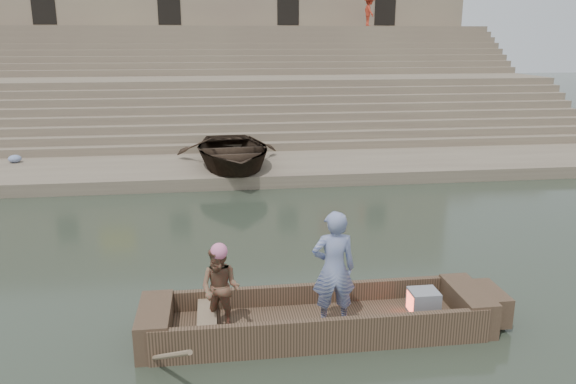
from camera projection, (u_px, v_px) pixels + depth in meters
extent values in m
plane|color=#242E23|center=(204.00, 267.00, 11.66)|extent=(120.00, 120.00, 0.00)
cube|color=gray|center=(206.00, 170.00, 19.24)|extent=(32.00, 4.00, 0.40)
cube|color=gray|center=(206.00, 109.00, 26.09)|extent=(32.00, 3.00, 2.80)
cube|color=gray|center=(206.00, 73.00, 32.45)|extent=(32.00, 3.00, 5.20)
cube|color=gray|center=(206.00, 153.00, 21.35)|extent=(32.00, 0.50, 0.70)
cube|color=gray|center=(206.00, 147.00, 21.79)|extent=(32.00, 0.50, 1.00)
cube|color=gray|center=(206.00, 141.00, 22.23)|extent=(32.00, 0.50, 1.30)
cube|color=gray|center=(206.00, 135.00, 22.66)|extent=(32.00, 0.50, 1.60)
cube|color=gray|center=(206.00, 129.00, 23.10)|extent=(32.00, 0.50, 1.90)
cube|color=gray|center=(206.00, 124.00, 23.54)|extent=(32.00, 0.50, 2.20)
cube|color=gray|center=(206.00, 119.00, 23.98)|extent=(32.00, 0.50, 2.50)
cube|color=gray|center=(206.00, 113.00, 24.41)|extent=(32.00, 0.50, 2.80)
cube|color=gray|center=(206.00, 101.00, 27.72)|extent=(32.00, 0.50, 3.10)
cube|color=gray|center=(206.00, 97.00, 28.15)|extent=(32.00, 0.50, 3.40)
cube|color=gray|center=(206.00, 93.00, 28.59)|extent=(32.00, 0.50, 3.70)
cube|color=gray|center=(206.00, 89.00, 29.03)|extent=(32.00, 0.50, 4.00)
cube|color=gray|center=(206.00, 86.00, 29.47)|extent=(32.00, 0.50, 4.30)
cube|color=gray|center=(206.00, 82.00, 29.90)|extent=(32.00, 0.50, 4.60)
cube|color=gray|center=(206.00, 78.00, 30.34)|extent=(32.00, 0.50, 4.90)
cube|color=gray|center=(206.00, 75.00, 30.78)|extent=(32.00, 0.50, 5.20)
cube|color=gray|center=(205.00, 21.00, 35.47)|extent=(32.00, 5.00, 11.20)
cube|color=black|center=(43.00, 1.00, 31.71)|extent=(1.30, 0.18, 2.60)
cube|color=black|center=(169.00, 2.00, 32.61)|extent=(1.30, 0.18, 2.60)
cube|color=black|center=(288.00, 2.00, 33.50)|extent=(1.30, 0.18, 2.60)
cube|color=black|center=(385.00, 3.00, 34.27)|extent=(1.30, 0.18, 2.60)
cube|color=brown|center=(317.00, 326.00, 9.07)|extent=(5.00, 1.30, 0.22)
cube|color=brown|center=(324.00, 336.00, 8.43)|extent=(5.20, 0.12, 0.56)
cube|color=brown|center=(310.00, 299.00, 9.62)|extent=(5.20, 0.12, 0.56)
cube|color=brown|center=(155.00, 326.00, 8.69)|extent=(0.50, 1.30, 0.60)
cube|color=brown|center=(467.00, 306.00, 9.35)|extent=(0.50, 1.30, 0.60)
cube|color=brown|center=(490.00, 303.00, 9.39)|extent=(0.35, 0.90, 0.50)
cube|color=#937A5B|center=(207.00, 317.00, 8.77)|extent=(0.30, 1.20, 0.08)
cylinder|color=#937A5B|center=(160.00, 357.00, 7.85)|extent=(1.03, 2.10, 1.36)
sphere|color=pink|center=(219.00, 251.00, 8.44)|extent=(0.26, 0.26, 0.26)
imported|color=navy|center=(334.00, 269.00, 8.67)|extent=(0.69, 0.46, 1.88)
imported|color=#21643E|center=(220.00, 289.00, 8.60)|extent=(0.81, 0.73, 1.35)
cube|color=gray|center=(423.00, 302.00, 9.22)|extent=(0.46, 0.42, 0.40)
cube|color=#E5593F|center=(411.00, 303.00, 9.19)|extent=(0.04, 0.34, 0.32)
imported|color=#2D2116|center=(232.00, 151.00, 18.79)|extent=(3.92, 5.27, 1.04)
imported|color=#A82F1C|center=(369.00, 12.00, 32.81)|extent=(0.69, 1.13, 1.69)
ellipsoid|color=#3F5999|center=(15.00, 159.00, 19.50)|extent=(0.44, 0.44, 0.26)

